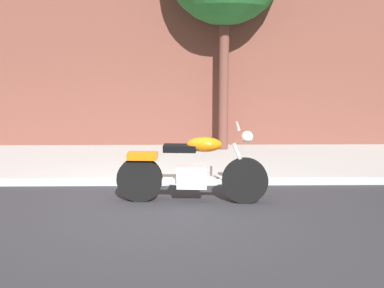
% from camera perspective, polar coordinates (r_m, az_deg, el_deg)
% --- Properties ---
extents(ground_plane, '(60.00, 60.00, 0.00)m').
position_cam_1_polar(ground_plane, '(6.79, -4.91, -7.85)').
color(ground_plane, '#28282D').
extents(sidewalk, '(20.87, 2.99, 0.14)m').
position_cam_1_polar(sidewalk, '(9.36, -3.77, -2.22)').
color(sidewalk, '#9E9E9E').
rests_on(sidewalk, ground).
extents(motorcycle, '(2.25, 0.70, 1.18)m').
position_cam_1_polar(motorcycle, '(6.94, -0.01, -3.33)').
color(motorcycle, black).
rests_on(motorcycle, ground).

